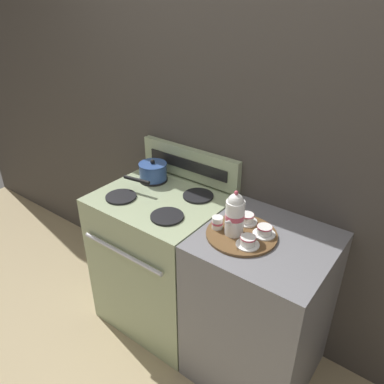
{
  "coord_description": "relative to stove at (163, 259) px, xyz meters",
  "views": [
    {
      "loc": [
        0.97,
        -1.4,
        2.0
      ],
      "look_at": [
        -0.12,
        0.05,
        1.0
      ],
      "focal_mm": 35.0,
      "sensor_mm": 36.0,
      "label": 1
    }
  ],
  "objects": [
    {
      "name": "control_panel",
      "position": [
        0.0,
        0.29,
        0.57
      ],
      "size": [
        0.72,
        0.05,
        0.2
      ],
      "color": "#9EAD84",
      "rests_on": "stove"
    },
    {
      "name": "saucepan",
      "position": [
        -0.17,
        0.14,
        0.53
      ],
      "size": [
        0.2,
        0.28,
        0.13
      ],
      "color": "#335193",
      "rests_on": "stove"
    },
    {
      "name": "wall_back",
      "position": [
        0.32,
        0.34,
        0.64
      ],
      "size": [
        6.0,
        0.05,
        2.2
      ],
      "color": "#423D38",
      "rests_on": "ground"
    },
    {
      "name": "serving_tray",
      "position": [
        0.58,
        -0.05,
        0.47
      ],
      "size": [
        0.35,
        0.35,
        0.01
      ],
      "color": "brown",
      "rests_on": "side_counter"
    },
    {
      "name": "creamer_jug",
      "position": [
        0.45,
        -0.08,
        0.51
      ],
      "size": [
        0.06,
        0.06,
        0.06
      ],
      "color": "white",
      "rests_on": "serving_tray"
    },
    {
      "name": "teacup_left",
      "position": [
        0.67,
        0.01,
        0.5
      ],
      "size": [
        0.11,
        0.11,
        0.05
      ],
      "color": "white",
      "rests_on": "serving_tray"
    },
    {
      "name": "teapot",
      "position": [
        0.54,
        -0.07,
        0.58
      ],
      "size": [
        0.09,
        0.15,
        0.24
      ],
      "color": "white",
      "rests_on": "serving_tray"
    },
    {
      "name": "teacup_right",
      "position": [
        0.54,
        0.06,
        0.5
      ],
      "size": [
        0.11,
        0.11,
        0.05
      ],
      "color": "white",
      "rests_on": "serving_tray"
    },
    {
      "name": "teacup_front",
      "position": [
        0.65,
        -0.11,
        0.5
      ],
      "size": [
        0.11,
        0.11,
        0.05
      ],
      "color": "white",
      "rests_on": "serving_tray"
    },
    {
      "name": "side_counter",
      "position": [
        0.69,
        0.0,
        -0.0
      ],
      "size": [
        0.64,
        0.62,
        0.92
      ],
      "color": "slate",
      "rests_on": "ground"
    },
    {
      "name": "stove",
      "position": [
        0.0,
        0.0,
        0.0
      ],
      "size": [
        0.73,
        0.65,
        0.94
      ],
      "color": "#9EAD84",
      "rests_on": "ground"
    },
    {
      "name": "ground_plane",
      "position": [
        0.32,
        0.0,
        -0.46
      ],
      "size": [
        6.0,
        6.0,
        0.0
      ],
      "primitive_type": "plane",
      "color": "tan"
    }
  ]
}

